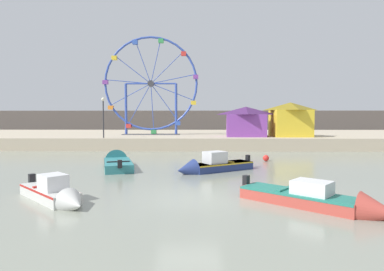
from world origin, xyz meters
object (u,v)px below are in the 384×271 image
object	(u,v)px
motorboat_teal_painted	(117,162)
carnival_booth_yellow_awning	(290,119)
carnival_booth_purple_stall	(246,121)
motorboat_pale_grey	(56,194)
motorboat_faded_red	(322,200)
mooring_buoy_orange	(266,158)
promenade_lamp_near	(103,111)
motorboat_navy_blue	(211,166)
ferris_wheel_blue_frame	(151,86)

from	to	relation	value
motorboat_teal_painted	carnival_booth_yellow_awning	bearing A→B (deg)	-65.08
carnival_booth_purple_stall	motorboat_pale_grey	bearing A→B (deg)	-111.59
motorboat_teal_painted	carnival_booth_purple_stall	bearing A→B (deg)	-54.73
motorboat_teal_painted	motorboat_faded_red	distance (m)	13.28
motorboat_teal_painted	carnival_booth_yellow_awning	world-z (taller)	carnival_booth_yellow_awning
mooring_buoy_orange	carnival_booth_yellow_awning	bearing A→B (deg)	65.79
promenade_lamp_near	motorboat_navy_blue	bearing A→B (deg)	-51.70
motorboat_pale_grey	ferris_wheel_blue_frame	bearing A→B (deg)	134.00
motorboat_pale_grey	carnival_booth_yellow_awning	distance (m)	26.24
motorboat_faded_red	mooring_buoy_orange	distance (m)	12.19
motorboat_teal_painted	motorboat_faded_red	size ratio (longest dim) A/B	1.12
motorboat_faded_red	promenade_lamp_near	size ratio (longest dim) A/B	1.22
motorboat_faded_red	mooring_buoy_orange	xyz separation A→B (m)	(0.67, 12.17, -0.08)
motorboat_faded_red	ferris_wheel_blue_frame	bearing A→B (deg)	151.69
motorboat_navy_blue	promenade_lamp_near	size ratio (longest dim) A/B	1.24
motorboat_faded_red	motorboat_navy_blue	bearing A→B (deg)	155.99
carnival_booth_purple_stall	ferris_wheel_blue_frame	bearing A→B (deg)	165.38
motorboat_faded_red	motorboat_navy_blue	distance (m)	8.33
motorboat_navy_blue	ferris_wheel_blue_frame	xyz separation A→B (m)	(-5.94, 17.97, 6.33)
motorboat_navy_blue	promenade_lamp_near	bearing A→B (deg)	-84.50
motorboat_teal_painted	promenade_lamp_near	distance (m)	11.55
carnival_booth_yellow_awning	motorboat_teal_painted	bearing A→B (deg)	-139.95
promenade_lamp_near	mooring_buoy_orange	bearing A→B (deg)	-29.03
ferris_wheel_blue_frame	carnival_booth_purple_stall	bearing A→B (deg)	-18.20
mooring_buoy_orange	motorboat_pale_grey	bearing A→B (deg)	-131.28
promenade_lamp_near	mooring_buoy_orange	size ratio (longest dim) A/B	8.69
carnival_booth_yellow_awning	mooring_buoy_orange	xyz separation A→B (m)	(-4.57, -10.17, -2.76)
carnival_booth_yellow_awning	motorboat_navy_blue	bearing A→B (deg)	-121.96
carnival_booth_yellow_awning	mooring_buoy_orange	distance (m)	11.48
motorboat_faded_red	promenade_lamp_near	bearing A→B (deg)	165.00
promenade_lamp_near	ferris_wheel_blue_frame	bearing A→B (deg)	57.00
motorboat_navy_blue	motorboat_pale_grey	bearing A→B (deg)	16.40
ferris_wheel_blue_frame	carnival_booth_purple_stall	world-z (taller)	ferris_wheel_blue_frame
mooring_buoy_orange	motorboat_faded_red	bearing A→B (deg)	-93.15
carnival_booth_purple_stall	promenade_lamp_near	bearing A→B (deg)	-166.56
motorboat_navy_blue	carnival_booth_purple_stall	distance (m)	15.41
carnival_booth_yellow_awning	carnival_booth_purple_stall	bearing A→B (deg)	179.91
motorboat_faded_red	mooring_buoy_orange	size ratio (longest dim) A/B	10.64
carnival_booth_purple_stall	promenade_lamp_near	world-z (taller)	promenade_lamp_near
ferris_wheel_blue_frame	carnival_booth_purple_stall	xyz separation A→B (m)	(10.12, -3.33, -3.92)
motorboat_navy_blue	mooring_buoy_orange	distance (m)	6.17
motorboat_navy_blue	ferris_wheel_blue_frame	world-z (taller)	ferris_wheel_blue_frame
motorboat_teal_painted	promenade_lamp_near	bearing A→B (deg)	3.69
motorboat_faded_red	motorboat_navy_blue	world-z (taller)	motorboat_navy_blue
motorboat_navy_blue	carnival_booth_purple_stall	size ratio (longest dim) A/B	1.07
motorboat_teal_painted	ferris_wheel_blue_frame	size ratio (longest dim) A/B	0.48
carnival_booth_purple_stall	carnival_booth_yellow_awning	xyz separation A→B (m)	(4.52, 0.11, 0.22)
motorboat_faded_red	ferris_wheel_blue_frame	world-z (taller)	ferris_wheel_blue_frame
motorboat_pale_grey	carnival_booth_yellow_awning	xyz separation A→B (m)	(14.63, 21.62, 2.67)
motorboat_pale_grey	carnival_booth_purple_stall	xyz separation A→B (m)	(10.11, 21.51, 2.45)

